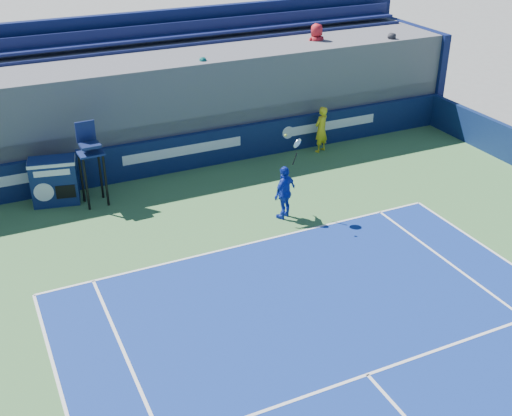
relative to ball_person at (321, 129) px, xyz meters
name	(u,v)px	position (x,y,z in m)	size (l,w,h in m)	color
ball_person	(321,129)	(0.00, 0.00, 0.00)	(0.59, 0.39, 1.61)	yellow
back_hoarding	(183,153)	(-4.85, 0.54, -0.22)	(20.40, 0.21, 1.20)	#0C1943
match_clock	(54,180)	(-9.01, -0.12, -0.08)	(1.44, 0.98, 1.40)	navy
umpire_chair	(90,155)	(-7.98, -0.63, 0.71)	(0.73, 0.73, 2.48)	black
tennis_player	(285,192)	(-3.36, -3.76, -0.02)	(1.02, 0.78, 2.57)	#152FAF
stadium_seating	(161,98)	(-4.84, 2.59, 1.02)	(21.00, 4.05, 4.40)	#56565C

